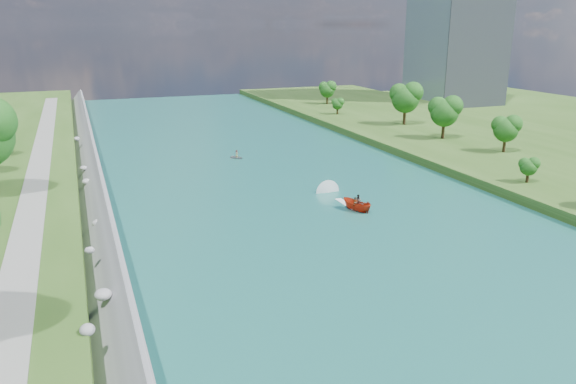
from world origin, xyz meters
name	(u,v)px	position (x,y,z in m)	size (l,w,h in m)	color
ground	(355,249)	(0.00, 0.00, 0.00)	(260.00, 260.00, 0.00)	#2D5119
river_water	(289,197)	(0.00, 20.00, 0.05)	(55.00, 240.00, 0.10)	#17584C
berm_east	(561,163)	(49.50, 20.00, 0.75)	(44.00, 240.00, 1.50)	#2D5119
riprap_bank	(94,207)	(-25.85, 19.44, 1.80)	(4.10, 236.00, 4.29)	slate
riverside_path	(33,198)	(-32.50, 20.00, 3.55)	(3.00, 200.00, 0.10)	gray
office_tower	(459,0)	(82.50, 95.00, 30.00)	(22.00, 22.00, 60.00)	gray
trees_east	(461,120)	(40.45, 35.94, 6.07)	(14.53, 139.37, 11.06)	#154C14
motorboat	(352,202)	(5.96, 12.59, 0.82)	(3.60, 19.08, 1.98)	#B82A0E
raft	(237,157)	(-0.43, 45.27, 0.43)	(2.99, 3.13, 1.51)	gray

